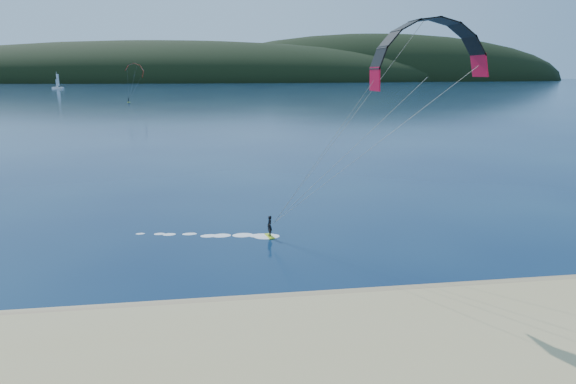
% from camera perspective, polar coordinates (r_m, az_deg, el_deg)
% --- Properties ---
extents(ground, '(1800.00, 1800.00, 0.00)m').
position_cam_1_polar(ground, '(24.26, -8.58, -17.54)').
color(ground, '#08183A').
rests_on(ground, ground).
extents(wet_sand, '(220.00, 2.50, 0.10)m').
position_cam_1_polar(wet_sand, '(28.20, -8.59, -12.78)').
color(wet_sand, '#8A7050').
rests_on(wet_sand, ground).
extents(headland, '(1200.00, 310.00, 140.00)m').
position_cam_1_polar(headland, '(766.24, -8.58, 12.24)').
color(headland, black).
rests_on(headland, ground).
extents(kitesurfer_near, '(23.45, 9.80, 15.52)m').
position_cam_1_polar(kitesurfer_near, '(33.05, 14.29, 11.58)').
color(kitesurfer_near, '#BCE01A').
rests_on(kitesurfer_near, ground).
extents(kitesurfer_far, '(8.77, 7.90, 15.38)m').
position_cam_1_polar(kitesurfer_far, '(222.54, -16.89, 12.70)').
color(kitesurfer_far, '#BCE01A').
rests_on(kitesurfer_far, ground).
extents(sailboat, '(9.30, 6.00, 12.97)m').
position_cam_1_polar(sailboat, '(437.05, -24.47, 10.65)').
color(sailboat, white).
rests_on(sailboat, ground).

